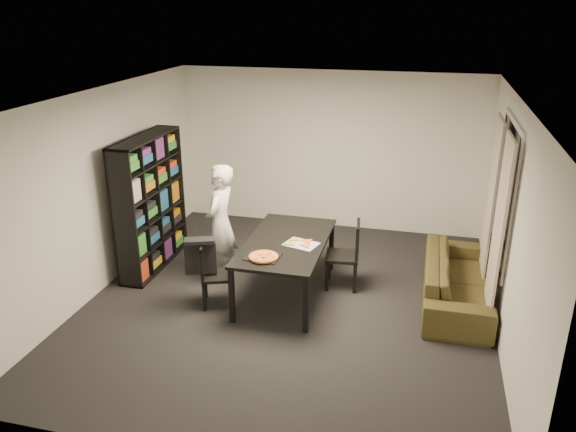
% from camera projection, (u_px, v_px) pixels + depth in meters
% --- Properties ---
extents(room, '(5.01, 5.51, 2.61)m').
position_uv_depth(room, '(289.00, 207.00, 6.71)').
color(room, black).
rests_on(room, ground).
extents(window_pane, '(0.02, 1.40, 1.60)m').
position_uv_depth(window_pane, '(505.00, 192.00, 6.61)').
color(window_pane, black).
rests_on(window_pane, room).
extents(window_frame, '(0.03, 1.52, 1.72)m').
position_uv_depth(window_frame, '(505.00, 192.00, 6.62)').
color(window_frame, white).
rests_on(window_frame, room).
extents(curtain_left, '(0.03, 0.70, 2.25)m').
position_uv_depth(curtain_left, '(498.00, 235.00, 6.29)').
color(curtain_left, beige).
rests_on(curtain_left, room).
extents(curtain_right, '(0.03, 0.70, 2.25)m').
position_uv_depth(curtain_right, '(490.00, 204.00, 7.23)').
color(curtain_right, beige).
rests_on(curtain_right, room).
extents(bookshelf, '(0.35, 1.50, 1.90)m').
position_uv_depth(bookshelf, '(150.00, 203.00, 7.87)').
color(bookshelf, black).
rests_on(bookshelf, room).
extents(dining_table, '(0.99, 1.79, 0.75)m').
position_uv_depth(dining_table, '(286.00, 246.00, 7.16)').
color(dining_table, black).
rests_on(dining_table, room).
extents(chair_left, '(0.50, 0.50, 0.84)m').
position_uv_depth(chair_left, '(211.00, 270.00, 6.97)').
color(chair_left, black).
rests_on(chair_left, room).
extents(chair_right, '(0.47, 0.47, 0.92)m').
position_uv_depth(chair_right, '(349.00, 251.00, 7.40)').
color(chair_right, black).
rests_on(chair_right, room).
extents(draped_jacket, '(0.40, 0.28, 0.46)m').
position_uv_depth(draped_jacket, '(200.00, 255.00, 6.88)').
color(draped_jacket, black).
rests_on(draped_jacket, chair_left).
extents(person, '(0.41, 0.61, 1.63)m').
position_uv_depth(person, '(221.00, 224.00, 7.50)').
color(person, silver).
rests_on(person, room).
extents(baking_tray, '(0.42, 0.35, 0.01)m').
position_uv_depth(baking_tray, '(263.00, 257.00, 6.69)').
color(baking_tray, black).
rests_on(baking_tray, dining_table).
extents(pepperoni_pizza, '(0.35, 0.35, 0.03)m').
position_uv_depth(pepperoni_pizza, '(264.00, 257.00, 6.64)').
color(pepperoni_pizza, '#A95A31').
rests_on(pepperoni_pizza, dining_table).
extents(kitchen_towel, '(0.47, 0.40, 0.01)m').
position_uv_depth(kitchen_towel, '(301.00, 244.00, 7.04)').
color(kitchen_towel, silver).
rests_on(kitchen_towel, dining_table).
extents(pizza_slices, '(0.41, 0.35, 0.01)m').
position_uv_depth(pizza_slices, '(299.00, 242.00, 7.06)').
color(pizza_slices, gold).
rests_on(pizza_slices, dining_table).
extents(sofa, '(0.80, 2.04, 0.60)m').
position_uv_depth(sofa, '(457.00, 280.00, 7.10)').
color(sofa, '#3B3A17').
rests_on(sofa, room).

